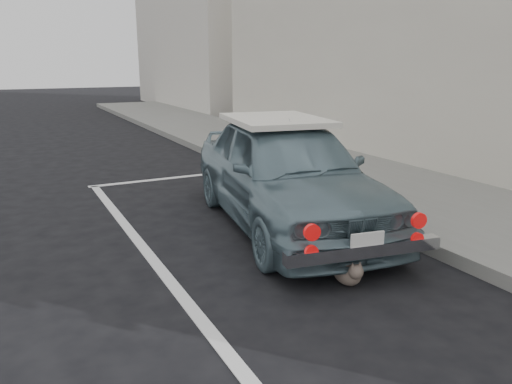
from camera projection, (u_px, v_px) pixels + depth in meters
sidewalk at (492, 222)px, 6.28m from camera, size 2.80×40.00×0.15m
building_far at (203, 16)px, 22.18m from camera, size 3.50×10.00×8.00m
pline_front at (175, 178)px, 8.99m from camera, size 3.00×0.12×0.01m
pline_side at (151, 257)px, 5.36m from camera, size 0.12×7.00×0.01m
retro_coupe at (286, 172)px, 6.26m from camera, size 2.25×4.25×1.38m
cat at (348, 272)px, 4.68m from camera, size 0.28×0.52×0.28m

